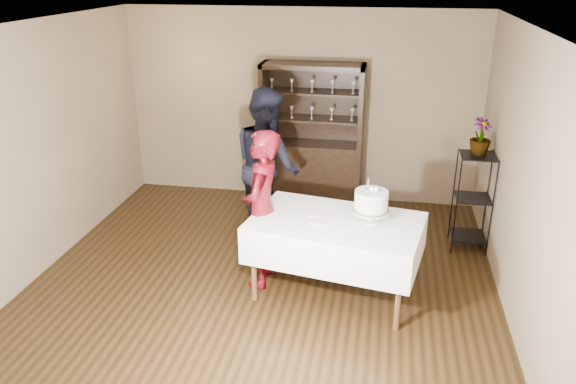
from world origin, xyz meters
name	(u,v)px	position (x,y,z in m)	size (l,w,h in m)	color
floor	(264,279)	(0.00, 0.00, 0.00)	(5.00, 5.00, 0.00)	black
ceiling	(260,26)	(0.00, 0.00, 2.70)	(5.00, 5.00, 0.00)	silver
back_wall	(301,106)	(0.00, 2.50, 1.35)	(5.00, 0.02, 2.70)	brown
wall_left	(38,151)	(-2.50, 0.00, 1.35)	(0.02, 5.00, 2.70)	brown
wall_right	(522,180)	(2.50, 0.00, 1.35)	(0.02, 5.00, 2.70)	brown
china_hutch	(311,159)	(0.20, 2.25, 0.66)	(1.40, 0.48, 2.00)	black
plant_etagere	(473,198)	(2.28, 1.20, 0.65)	(0.42, 0.42, 1.20)	black
cake_table	(336,238)	(0.78, -0.13, 0.65)	(1.85, 1.32, 0.85)	white
woman	(262,210)	(-0.01, -0.03, 0.86)	(0.62, 0.41, 1.71)	#3D0509
man	(268,165)	(-0.18, 1.08, 0.96)	(0.93, 0.72, 1.91)	black
cake	(371,202)	(1.11, -0.09, 1.05)	(0.42, 0.42, 0.51)	white
plate_near	(319,222)	(0.62, -0.21, 0.85)	(0.19, 0.19, 0.01)	white
plate_far	(315,214)	(0.56, -0.03, 0.85)	(0.17, 0.17, 0.01)	white
potted_plant	(481,137)	(2.28, 1.23, 1.40)	(0.24, 0.24, 0.42)	#456932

